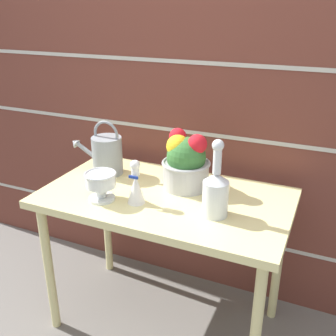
% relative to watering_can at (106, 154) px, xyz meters
% --- Properties ---
extents(ground_plane, '(12.00, 12.00, 0.00)m').
position_rel_watering_can_xyz_m(ground_plane, '(0.37, -0.11, -0.84)').
color(ground_plane, slate).
extents(brick_wall, '(3.60, 0.08, 2.20)m').
position_rel_watering_can_xyz_m(brick_wall, '(0.37, 0.33, 0.26)').
color(brick_wall, brown).
rests_on(brick_wall, ground_plane).
extents(patio_table, '(1.13, 0.64, 0.74)m').
position_rel_watering_can_xyz_m(patio_table, '(0.37, -0.11, -0.19)').
color(patio_table, beige).
rests_on(patio_table, ground_plane).
extents(watering_can, '(0.30, 0.15, 0.28)m').
position_rel_watering_can_xyz_m(watering_can, '(0.00, 0.00, 0.00)').
color(watering_can, gray).
rests_on(watering_can, patio_table).
extents(crystal_pedestal_bowl, '(0.14, 0.14, 0.13)m').
position_rel_watering_can_xyz_m(crystal_pedestal_bowl, '(0.14, -0.27, -0.02)').
color(crystal_pedestal_bowl, silver).
rests_on(crystal_pedestal_bowl, patio_table).
extents(flower_planter, '(0.23, 0.23, 0.28)m').
position_rel_watering_can_xyz_m(flower_planter, '(0.43, 0.01, 0.02)').
color(flower_planter, '#ADADB2').
rests_on(flower_planter, patio_table).
extents(glass_decanter, '(0.11, 0.11, 0.33)m').
position_rel_watering_can_xyz_m(glass_decanter, '(0.64, -0.19, 0.01)').
color(glass_decanter, silver).
rests_on(glass_decanter, patio_table).
extents(figurine_vase, '(0.08, 0.08, 0.20)m').
position_rel_watering_can_xyz_m(figurine_vase, '(0.29, -0.23, -0.02)').
color(figurine_vase, white).
rests_on(figurine_vase, patio_table).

